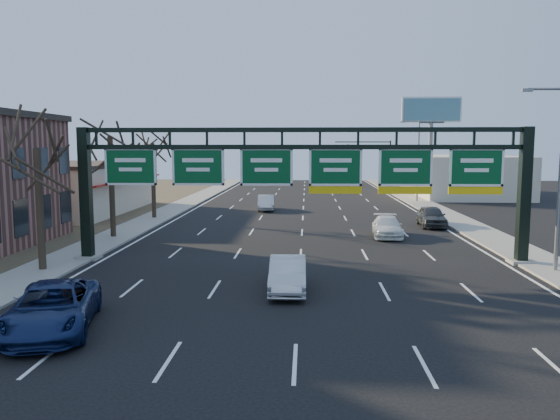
# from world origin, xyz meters

# --- Properties ---
(ground) EXTENTS (160.00, 160.00, 0.00)m
(ground) POSITION_xyz_m (0.00, 0.00, 0.00)
(ground) COLOR black
(ground) RESTS_ON ground
(sidewalk_left) EXTENTS (3.00, 120.00, 0.12)m
(sidewalk_left) POSITION_xyz_m (-12.80, 20.00, 0.06)
(sidewalk_left) COLOR gray
(sidewalk_left) RESTS_ON ground
(sidewalk_right) EXTENTS (3.00, 120.00, 0.12)m
(sidewalk_right) POSITION_xyz_m (12.80, 20.00, 0.06)
(sidewalk_right) COLOR gray
(sidewalk_right) RESTS_ON ground
(lane_markings) EXTENTS (21.60, 120.00, 0.01)m
(lane_markings) POSITION_xyz_m (0.00, 20.00, 0.01)
(lane_markings) COLOR white
(lane_markings) RESTS_ON ground
(sign_gantry) EXTENTS (24.60, 1.20, 7.20)m
(sign_gantry) POSITION_xyz_m (0.16, 8.00, 4.63)
(sign_gantry) COLOR black
(sign_gantry) RESTS_ON ground
(cream_strip) EXTENTS (10.90, 18.40, 4.70)m
(cream_strip) POSITION_xyz_m (-21.48, 29.00, 2.36)
(cream_strip) COLOR beige
(cream_strip) RESTS_ON ground
(building_right_distant) EXTENTS (12.00, 20.00, 5.00)m
(building_right_distant) POSITION_xyz_m (20.00, 50.00, 2.50)
(building_right_distant) COLOR beige
(building_right_distant) RESTS_ON ground
(tree_gantry) EXTENTS (3.60, 3.60, 8.48)m
(tree_gantry) POSITION_xyz_m (-12.80, 5.00, 7.11)
(tree_gantry) COLOR #30251A
(tree_gantry) RESTS_ON sidewalk_left
(tree_mid) EXTENTS (3.60, 3.60, 9.24)m
(tree_mid) POSITION_xyz_m (-12.80, 15.00, 7.85)
(tree_mid) COLOR #30251A
(tree_mid) RESTS_ON sidewalk_left
(tree_far) EXTENTS (3.60, 3.60, 8.86)m
(tree_far) POSITION_xyz_m (-12.80, 25.00, 7.48)
(tree_far) COLOR #30251A
(tree_far) RESTS_ON sidewalk_left
(streetlight_near) EXTENTS (2.15, 0.22, 9.00)m
(streetlight_near) POSITION_xyz_m (12.47, 6.00, 5.08)
(streetlight_near) COLOR slate
(streetlight_near) RESTS_ON sidewalk_right
(streetlight_far) EXTENTS (2.15, 0.22, 9.00)m
(streetlight_far) POSITION_xyz_m (12.47, 40.00, 5.08)
(streetlight_far) COLOR slate
(streetlight_far) RESTS_ON sidewalk_right
(billboard_right) EXTENTS (7.00, 0.50, 12.00)m
(billboard_right) POSITION_xyz_m (15.00, 44.98, 9.06)
(billboard_right) COLOR slate
(billboard_right) RESTS_ON ground
(traffic_signal_mast) EXTENTS (10.16, 0.54, 7.00)m
(traffic_signal_mast) POSITION_xyz_m (5.69, 55.00, 5.50)
(traffic_signal_mast) COLOR black
(traffic_signal_mast) RESTS_ON ground
(car_blue_suv) EXTENTS (3.92, 6.14, 1.58)m
(car_blue_suv) POSITION_xyz_m (-8.21, -3.63, 0.79)
(car_blue_suv) COLOR #122050
(car_blue_suv) RESTS_ON ground
(car_silver_sedan) EXTENTS (1.62, 4.43, 1.45)m
(car_silver_sedan) POSITION_xyz_m (-0.48, 1.86, 0.73)
(car_silver_sedan) COLOR #B8B8BD
(car_silver_sedan) RESTS_ON ground
(car_white_wagon) EXTENTS (2.26, 4.86, 1.37)m
(car_white_wagon) POSITION_xyz_m (5.88, 16.44, 0.69)
(car_white_wagon) COLOR white
(car_white_wagon) RESTS_ON ground
(car_grey_far) EXTENTS (2.10, 4.77, 1.60)m
(car_grey_far) POSITION_xyz_m (10.00, 21.41, 0.80)
(car_grey_far) COLOR #3A3C3E
(car_grey_far) RESTS_ON ground
(car_silver_distant) EXTENTS (1.86, 4.53, 1.46)m
(car_silver_distant) POSITION_xyz_m (-3.64, 31.66, 0.73)
(car_silver_distant) COLOR #BBBABF
(car_silver_distant) RESTS_ON ground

